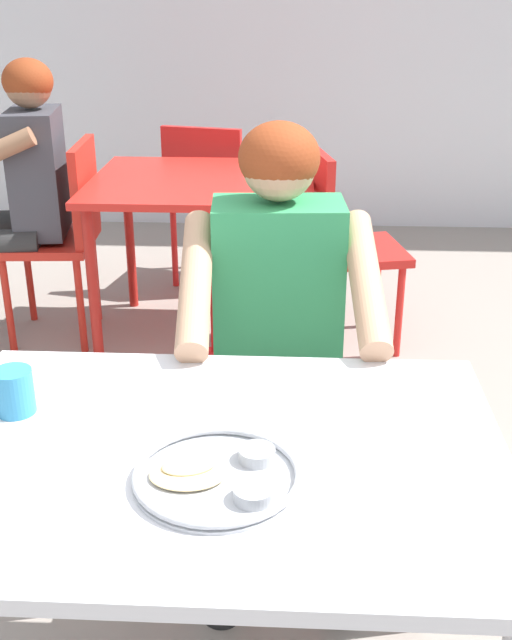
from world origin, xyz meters
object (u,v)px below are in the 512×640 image
diner_foreground (279,315)px  table_background_red (203,198)px  chair_red_left (65,226)px  chair_red_far (209,193)px  thali_tray (218,475)px  drinking_cup (14,390)px  chair_red_right (340,237)px  table_foreground (216,486)px  chair_foreground (276,356)px  patron_background (17,179)px

diner_foreground → table_background_red: (-0.36, 1.38, -0.06)m
chair_red_left → chair_red_far: chair_red_left is taller
diner_foreground → table_background_red: diner_foreground is taller
thali_tray → chair_red_left: (-0.88, 2.12, -0.21)m
drinking_cup → table_background_red: bearing=85.6°
table_background_red → chair_red_left: chair_red_left is taller
thali_tray → drinking_cup: (-0.42, 0.21, 0.04)m
chair_red_left → drinking_cup: bearing=-76.5°
table_background_red → chair_red_right: 0.61m
thali_tray → table_foreground: bearing=98.8°
drinking_cup → table_background_red: 1.92m
thali_tray → chair_red_left: 2.31m
chair_foreground → table_background_red: chair_foreground is taller
table_foreground → diner_foreground: 0.66m
chair_red_far → patron_background: bearing=-136.6°
table_foreground → diner_foreground: bearing=81.3°
table_foreground → chair_foreground: (0.09, 0.87, -0.16)m
chair_foreground → patron_background: bearing=134.7°
chair_red_far → patron_background: size_ratio=0.70×
drinking_cup → diner_foreground: 0.73m
drinking_cup → patron_background: size_ratio=0.08×
chair_red_far → chair_red_left: bearing=-129.3°
chair_red_far → patron_background: 1.04m
drinking_cup → chair_red_left: 1.98m
diner_foreground → chair_red_left: bearing=124.9°
table_background_red → drinking_cup: bearing=-94.4°
table_background_red → table_foreground: bearing=-82.8°
chair_red_left → chair_foreground: bearing=-50.6°
table_foreground → chair_foreground: bearing=84.2°
chair_red_right → chair_red_far: bearing=131.5°
chair_red_far → thali_tray: bearing=-83.4°
drinking_cup → thali_tray: bearing=-26.5°
drinking_cup → chair_red_far: chair_red_far is taller
table_background_red → patron_background: size_ratio=0.77×
diner_foreground → chair_foreground: bearing=92.8°
chair_foreground → diner_foreground: (0.01, -0.22, 0.23)m
thali_tray → chair_red_left: size_ratio=0.33×
table_foreground → chair_red_left: 2.21m
drinking_cup → patron_background: (-0.64, 1.90, -0.04)m
drinking_cup → table_background_red: (0.15, 1.91, -0.12)m
table_background_red → patron_background: 0.79m
chair_red_far → chair_foreground: bearing=-77.9°
drinking_cup → diner_foreground: diner_foreground is taller
thali_tray → table_background_red: 2.14m
table_background_red → patron_background: bearing=-179.1°
thali_tray → drinking_cup: 0.47m
chair_red_left → chair_red_far: size_ratio=1.04×
chair_red_left → thali_tray: bearing=-67.5°
table_foreground → chair_red_left: chair_red_left is taller
drinking_cup → table_background_red: size_ratio=0.10×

